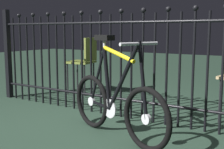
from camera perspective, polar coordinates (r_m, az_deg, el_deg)
name	(u,v)px	position (r m, az deg, el deg)	size (l,w,h in m)	color
ground_plane	(89,132)	(2.96, -4.48, -10.78)	(20.00, 20.00, 0.00)	#243A2C
iron_fence	(118,61)	(3.34, 1.09, 2.60)	(3.89, 0.07, 1.27)	black
bicycle	(116,103)	(2.71, 0.73, -5.45)	(1.26, 0.53, 0.93)	black
chair_olive	(85,59)	(4.61, -5.22, 2.98)	(0.43, 0.42, 0.87)	black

